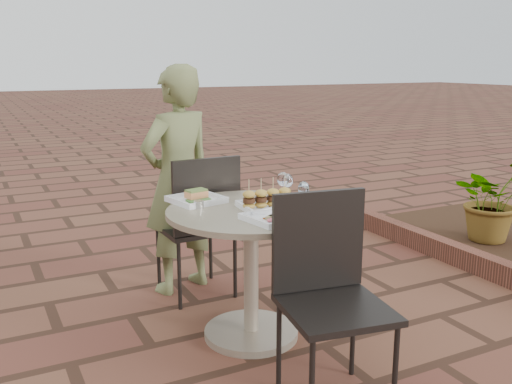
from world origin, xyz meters
name	(u,v)px	position (x,y,z in m)	size (l,w,h in m)	color
ground	(324,346)	(0.00, 0.00, 0.00)	(60.00, 60.00, 0.00)	brown
cafe_table	(251,253)	(-0.30, 0.28, 0.48)	(0.90, 0.90, 0.73)	gray
chair_far	(201,216)	(-0.35, 0.90, 0.55)	(0.45, 0.45, 0.93)	black
chair_near	(327,280)	(-0.24, -0.36, 0.55)	(0.50, 0.50, 0.93)	black
diner	(178,181)	(-0.41, 1.12, 0.74)	(0.54, 0.35, 1.48)	#5F6638
plate_salmon	(197,198)	(-0.50, 0.56, 0.75)	(0.31, 0.31, 0.07)	white
plate_sliders	(267,202)	(-0.22, 0.24, 0.77)	(0.28, 0.28, 0.17)	white
plate_tuna	(272,217)	(-0.30, 0.04, 0.75)	(0.29, 0.29, 0.03)	white
wine_glass_right	(304,189)	(-0.04, 0.18, 0.83)	(0.06, 0.06, 0.14)	white
wine_glass_mid	(283,180)	(-0.03, 0.42, 0.84)	(0.06, 0.06, 0.15)	white
wine_glass_far	(288,182)	(-0.02, 0.38, 0.83)	(0.06, 0.06, 0.15)	white
steel_ramekin	(199,204)	(-0.54, 0.43, 0.75)	(0.05, 0.05, 0.04)	silver
cutlery_set	(298,209)	(-0.07, 0.17, 0.73)	(0.08, 0.18, 0.00)	silver
planter_curb	(491,268)	(1.60, 0.30, 0.07)	(0.12, 3.00, 0.15)	brown
potted_plant_a	(491,199)	(2.15, 0.81, 0.40)	(0.62, 0.53, 0.68)	#33662D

